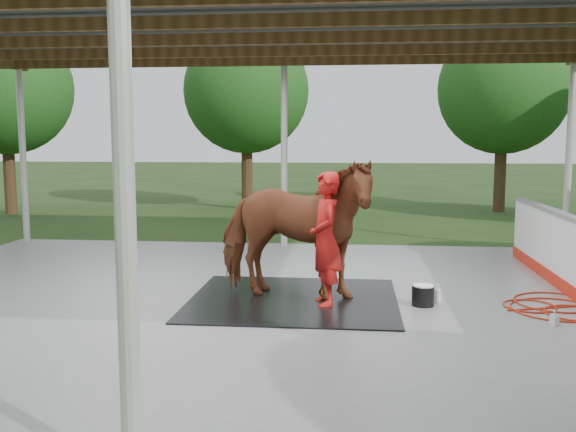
# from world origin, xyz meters

# --- Properties ---
(ground) EXTENTS (100.00, 100.00, 0.00)m
(ground) POSITION_xyz_m (0.00, 0.00, 0.00)
(ground) COLOR #1E3814
(concrete_slab) EXTENTS (12.00, 10.00, 0.05)m
(concrete_slab) POSITION_xyz_m (0.00, 0.00, 0.03)
(concrete_slab) COLOR slate
(concrete_slab) RESTS_ON ground
(pavilion_structure) EXTENTS (12.60, 10.60, 4.05)m
(pavilion_structure) POSITION_xyz_m (0.00, -0.00, 3.97)
(pavilion_structure) COLOR beige
(pavilion_structure) RESTS_ON ground
(tree_belt) EXTENTS (28.00, 28.00, 5.80)m
(tree_belt) POSITION_xyz_m (0.30, 0.90, 3.79)
(tree_belt) COLOR #382314
(tree_belt) RESTS_ON ground
(rubber_mat) EXTENTS (2.90, 2.72, 0.02)m
(rubber_mat) POSITION_xyz_m (0.61, 0.20, 0.06)
(rubber_mat) COLOR black
(rubber_mat) RESTS_ON concrete_slab
(horse) EXTENTS (2.51, 1.53, 1.98)m
(horse) POSITION_xyz_m (0.61, 0.20, 1.06)
(horse) COLOR brown
(horse) RESTS_ON rubber_mat
(handler) EXTENTS (0.59, 0.75, 1.82)m
(handler) POSITION_xyz_m (1.07, -0.00, 0.96)
(handler) COLOR red
(handler) RESTS_ON concrete_slab
(wash_bucket) EXTENTS (0.31, 0.31, 0.29)m
(wash_bucket) POSITION_xyz_m (2.40, 0.09, 0.20)
(wash_bucket) COLOR black
(wash_bucket) RESTS_ON concrete_slab
(soap_bottle_a) EXTENTS (0.12, 0.12, 0.26)m
(soap_bottle_a) POSITION_xyz_m (2.62, 0.25, 0.18)
(soap_bottle_a) COLOR silver
(soap_bottle_a) RESTS_ON concrete_slab
(soap_bottle_b) EXTENTS (0.12, 0.12, 0.19)m
(soap_bottle_b) POSITION_xyz_m (3.90, -0.69, 0.14)
(soap_bottle_b) COLOR #338CD8
(soap_bottle_b) RESTS_ON concrete_slab
(hose_coil) EXTENTS (1.38, 1.56, 0.02)m
(hose_coil) POSITION_xyz_m (4.18, 0.15, 0.06)
(hose_coil) COLOR #A8230C
(hose_coil) RESTS_ON concrete_slab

